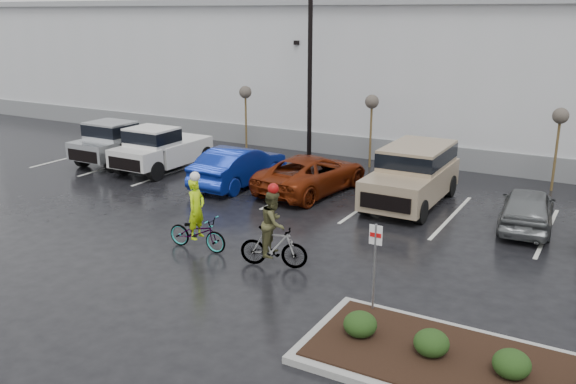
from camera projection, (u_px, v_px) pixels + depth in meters
The scene contains 21 objects.
ground at pixel (229, 284), 15.41m from camera, with size 120.00×120.00×0.00m, color black.
warehouse at pixel (462, 69), 32.72m from camera, with size 60.50×15.50×7.20m.
wooded_ridge at pixel (529, 56), 52.10m from camera, with size 80.00×25.00×6.00m, color #253717.
lamppost at pixel (310, 34), 25.70m from camera, with size 0.50×1.00×9.22m.
sapling_west at pixel (245, 96), 29.26m from camera, with size 0.60×0.60×3.20m.
sapling_mid at pixel (372, 106), 26.19m from camera, with size 0.60×0.60×3.20m.
sapling_east at pixel (560, 120), 22.64m from camera, with size 0.60×0.60×3.20m.
curb_island at pixel (510, 380), 11.25m from camera, with size 8.00×3.00×0.15m, color gray.
mulch_bed at pixel (510, 376), 11.22m from camera, with size 7.60×2.60×0.04m, color black.
shrub_a at pixel (360, 324), 12.57m from camera, with size 0.70×0.70×0.52m, color black.
shrub_b at pixel (431, 343), 11.86m from camera, with size 0.70×0.70×0.52m, color black.
shrub_c at pixel (512, 364), 11.15m from camera, with size 0.70×0.70×0.52m, color black.
fire_lane_sign at pixel (375, 258), 13.38m from camera, with size 0.30×0.05×2.20m.
pickup_silver at pixel (126, 140), 27.83m from camera, with size 2.10×5.20×1.96m, color #B5B9BD, non-canonical shape.
pickup_white at pixel (167, 147), 26.46m from camera, with size 2.10×5.20×1.96m, color silver, non-canonical shape.
car_blue at pixel (239, 166), 23.99m from camera, with size 1.64×4.70×1.55m, color navy.
car_red at pixel (312, 173), 23.10m from camera, with size 2.37×5.15×1.43m, color maroon.
suv_tan at pixel (411, 176), 21.46m from camera, with size 2.20×5.10×2.06m, color #9C876A, non-canonical shape.
car_grey at pixel (527, 208), 19.22m from camera, with size 1.57×3.91×1.33m, color slate.
cyclist_hivis at pixel (197, 226), 17.47m from camera, with size 1.93×0.74×2.32m.
cyclist_olive at pixel (274, 237), 16.22m from camera, with size 1.87×0.97×2.33m.
Camera 1 is at (8.26, -11.54, 6.61)m, focal length 38.00 mm.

